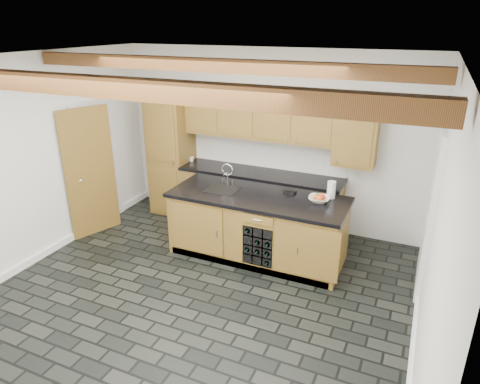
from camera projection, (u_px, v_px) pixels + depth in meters
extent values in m
plane|color=black|center=(195.00, 299.00, 5.21)|extent=(5.00, 5.00, 0.00)
plane|color=white|center=(269.00, 139.00, 6.81)|extent=(5.00, 0.00, 5.00)
plane|color=white|center=(25.00, 164.00, 5.64)|extent=(0.00, 5.00, 5.00)
plane|color=white|center=(437.00, 236.00, 3.75)|extent=(0.00, 5.00, 5.00)
plane|color=white|center=(183.00, 60.00, 4.17)|extent=(5.00, 5.00, 0.00)
cube|color=brown|center=(101.00, 86.00, 3.19)|extent=(4.90, 0.15, 0.15)
cube|color=brown|center=(212.00, 65.00, 4.72)|extent=(4.90, 0.15, 0.15)
cube|color=white|center=(44.00, 254.00, 6.13)|extent=(0.04, 5.00, 0.10)
cube|color=white|center=(411.00, 356.00, 4.26)|extent=(0.04, 5.00, 0.10)
cube|color=white|center=(98.00, 164.00, 6.87)|extent=(0.06, 0.94, 2.04)
cube|color=olive|center=(90.00, 173.00, 6.52)|extent=(0.31, 0.77, 2.00)
cube|color=white|center=(431.00, 211.00, 5.18)|extent=(0.06, 0.98, 2.04)
cube|color=black|center=(433.00, 212.00, 5.17)|extent=(0.02, 0.86, 1.96)
cube|color=olive|center=(172.00, 153.00, 7.31)|extent=(0.65, 0.60, 2.10)
cube|color=olive|center=(260.00, 201.00, 6.93)|extent=(2.60, 0.60, 0.88)
cube|color=black|center=(260.00, 174.00, 6.75)|extent=(2.64, 0.62, 0.05)
cube|color=white|center=(267.00, 152.00, 6.89)|extent=(2.60, 0.02, 0.52)
cube|color=olive|center=(258.00, 114.00, 6.55)|extent=(2.40, 0.35, 0.75)
cube|color=olive|center=(356.00, 132.00, 6.03)|extent=(0.60, 0.35, 1.00)
cube|color=olive|center=(258.00, 227.00, 6.04)|extent=(2.40, 0.90, 0.88)
cube|color=black|center=(258.00, 197.00, 5.87)|extent=(2.46, 0.96, 0.05)
cube|color=olive|center=(197.00, 229.00, 5.91)|extent=(0.80, 0.02, 0.70)
cube|color=olive|center=(315.00, 254.00, 5.28)|extent=(0.60, 0.02, 0.70)
cube|color=black|center=(261.00, 242.00, 5.72)|extent=(0.42, 0.30, 0.56)
cylinder|color=black|center=(260.00, 239.00, 5.66)|extent=(0.07, 0.26, 0.07)
cylinder|color=black|center=(251.00, 227.00, 5.66)|extent=(0.07, 0.26, 0.07)
cylinder|color=black|center=(270.00, 259.00, 5.72)|extent=(0.07, 0.26, 0.07)
cylinder|color=black|center=(251.00, 246.00, 5.77)|extent=(0.07, 0.26, 0.07)
cylinder|color=black|center=(270.00, 250.00, 5.66)|extent=(0.07, 0.26, 0.07)
cylinder|color=black|center=(270.00, 241.00, 5.61)|extent=(0.07, 0.26, 0.07)
cylinder|color=black|center=(260.00, 248.00, 5.72)|extent=(0.07, 0.26, 0.07)
cube|color=black|center=(222.00, 190.00, 6.07)|extent=(0.45, 0.40, 0.02)
cylinder|color=silver|center=(227.00, 179.00, 6.18)|extent=(0.02, 0.02, 0.20)
torus|color=silver|center=(227.00, 170.00, 6.13)|extent=(0.18, 0.02, 0.18)
cylinder|color=silver|center=(223.00, 182.00, 6.23)|extent=(0.02, 0.02, 0.08)
cylinder|color=silver|center=(233.00, 184.00, 6.17)|extent=(0.02, 0.02, 0.08)
cube|color=black|center=(290.00, 192.00, 5.94)|extent=(0.18, 0.13, 0.04)
cylinder|color=black|center=(290.00, 190.00, 5.93)|extent=(0.11, 0.11, 0.01)
imported|color=silver|center=(319.00, 199.00, 5.64)|extent=(0.31, 0.31, 0.07)
sphere|color=#B11E17|center=(323.00, 197.00, 5.61)|extent=(0.07, 0.07, 0.07)
sphere|color=#D14912|center=(321.00, 196.00, 5.67)|extent=(0.07, 0.07, 0.07)
sphere|color=#407C21|center=(317.00, 195.00, 5.67)|extent=(0.07, 0.07, 0.07)
sphere|color=#DB5120|center=(316.00, 197.00, 5.62)|extent=(0.07, 0.07, 0.07)
sphere|color=#DB5C18|center=(319.00, 198.00, 5.59)|extent=(0.07, 0.07, 0.07)
cylinder|color=white|center=(331.00, 190.00, 5.74)|extent=(0.11, 0.11, 0.23)
imported|color=white|center=(191.00, 159.00, 7.26)|extent=(0.10, 0.10, 0.08)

